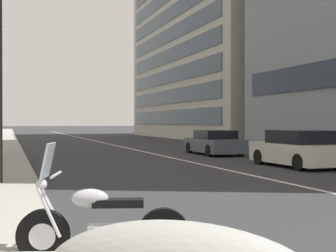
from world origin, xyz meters
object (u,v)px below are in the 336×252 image
car_lead_in_lane (214,143)px  street_lamp_with_banners (13,2)px  car_mid_block_traffic (298,149)px  motorcycle_by_sign_pole (101,226)px

car_lead_in_lane → street_lamp_with_banners: (-9.77, 10.31, 4.31)m
car_mid_block_traffic → car_lead_in_lane: car_mid_block_traffic is taller
motorcycle_by_sign_pole → car_mid_block_traffic: bearing=-118.6°
car_mid_block_traffic → street_lamp_with_banners: size_ratio=0.52×
street_lamp_with_banners → car_lead_in_lane: bearing=-46.5°
motorcycle_by_sign_pole → street_lamp_with_banners: (7.27, 0.97, 4.48)m
car_mid_block_traffic → motorcycle_by_sign_pole: bearing=134.8°
motorcycle_by_sign_pole → car_mid_block_traffic: motorcycle_by_sign_pole is taller
street_lamp_with_banners → car_mid_block_traffic: bearing=-77.0°
car_lead_in_lane → street_lamp_with_banners: size_ratio=0.57×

